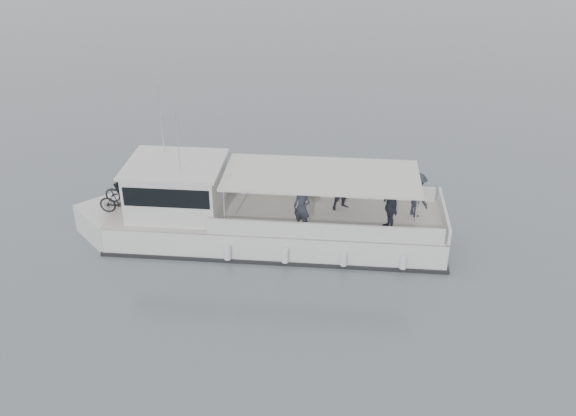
% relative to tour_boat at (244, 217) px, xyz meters
% --- Properties ---
extents(ground, '(1400.00, 1400.00, 0.00)m').
position_rel_tour_boat_xyz_m(ground, '(5.59, -2.38, -1.04)').
color(ground, '#555D64').
rests_on(ground, ground).
extents(tour_boat, '(15.14, 6.53, 6.33)m').
position_rel_tour_boat_xyz_m(tour_boat, '(0.00, 0.00, 0.00)').
color(tour_boat, silver).
rests_on(tour_boat, ground).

